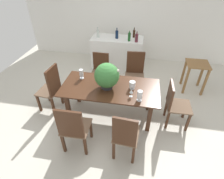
{
  "coord_description": "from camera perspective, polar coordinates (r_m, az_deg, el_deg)",
  "views": [
    {
      "loc": [
        0.54,
        -3.03,
        2.8
      ],
      "look_at": [
        0.02,
        -0.16,
        0.62
      ],
      "focal_mm": 28.9,
      "sensor_mm": 36.0,
      "label": 1
    }
  ],
  "objects": [
    {
      "name": "chair_far_left",
      "position": [
        4.48,
        -3.74,
        6.17
      ],
      "size": [
        0.43,
        0.44,
        0.93
      ],
      "rotation": [
        0.0,
        0.0,
        -0.02
      ],
      "color": "#422616",
      "rests_on": "ground"
    },
    {
      "name": "ground_plane",
      "position": [
        4.17,
        0.09,
        -5.42
      ],
      "size": [
        7.04,
        7.04,
        0.0
      ],
      "primitive_type": "plane",
      "color": "beige"
    },
    {
      "name": "side_table",
      "position": [
        4.84,
        24.97,
        5.28
      ],
      "size": [
        0.51,
        0.49,
        0.75
      ],
      "color": "brown",
      "rests_on": "ground"
    },
    {
      "name": "chair_near_left",
      "position": [
        3.05,
        -12.14,
        -11.65
      ],
      "size": [
        0.47,
        0.46,
        1.02
      ],
      "rotation": [
        0.0,
        0.0,
        3.16
      ],
      "color": "#422616",
      "rests_on": "ground"
    },
    {
      "name": "crystal_vase_center_near",
      "position": [
        3.44,
        6.43,
        1.59
      ],
      "size": [
        0.12,
        0.12,
        0.16
      ],
      "color": "silver",
      "rests_on": "dining_table"
    },
    {
      "name": "back_wall",
      "position": [
        5.86,
        4.91,
        21.88
      ],
      "size": [
        6.4,
        0.1,
        2.6
      ],
      "primitive_type": "cube",
      "color": "white",
      "rests_on": "ground"
    },
    {
      "name": "wine_bottle_clear",
      "position": [
        5.18,
        1.54,
        17.04
      ],
      "size": [
        0.08,
        0.08,
        0.29
      ],
      "color": "#0F1E38",
      "rests_on": "kitchen_counter"
    },
    {
      "name": "flower_centerpiece",
      "position": [
        3.35,
        -1.65,
        4.33
      ],
      "size": [
        0.47,
        0.47,
        0.51
      ],
      "color": "#333338",
      "rests_on": "dining_table"
    },
    {
      "name": "dining_table",
      "position": [
        3.58,
        -0.59,
        -0.67
      ],
      "size": [
        1.91,
        0.91,
        0.73
      ],
      "color": "#422616",
      "rests_on": "ground"
    },
    {
      "name": "wine_bottle_amber",
      "position": [
        5.29,
        6.98,
        17.17
      ],
      "size": [
        0.07,
        0.07,
        0.27
      ],
      "color": "black",
      "rests_on": "kitchen_counter"
    },
    {
      "name": "chair_head_end",
      "position": [
        3.98,
        -18.62,
        0.69
      ],
      "size": [
        0.46,
        0.48,
        1.06
      ],
      "rotation": [
        0.0,
        0.0,
        -1.67
      ],
      "color": "#422616",
      "rests_on": "ground"
    },
    {
      "name": "crystal_vase_left",
      "position": [
        3.16,
        8.77,
        -1.76
      ],
      "size": [
        0.09,
        0.09,
        0.2
      ],
      "color": "silver",
      "rests_on": "dining_table"
    },
    {
      "name": "chair_foot_end",
      "position": [
        3.67,
        19.12,
        -3.99
      ],
      "size": [
        0.47,
        0.45,
        0.94
      ],
      "rotation": [
        0.0,
        0.0,
        1.59
      ],
      "color": "#422616",
      "rests_on": "ground"
    },
    {
      "name": "wine_glass",
      "position": [
        3.23,
        6.12,
        -0.62
      ],
      "size": [
        0.07,
        0.07,
        0.16
      ],
      "color": "silver",
      "rests_on": "dining_table"
    },
    {
      "name": "chair_far_right",
      "position": [
        4.38,
        7.23,
        5.68
      ],
      "size": [
        0.49,
        0.51,
        1.02
      ],
      "rotation": [
        0.0,
        0.0,
        0.08
      ],
      "color": "#422616",
      "rests_on": "ground"
    },
    {
      "name": "wine_bottle_tall",
      "position": [
        5.02,
        5.48,
        16.23
      ],
      "size": [
        0.07,
        0.07,
        0.27
      ],
      "color": "#194C1E",
      "rests_on": "kitchen_counter"
    },
    {
      "name": "crystal_vase_right",
      "position": [
        3.75,
        -9.67,
        5.05
      ],
      "size": [
        0.09,
        0.09,
        0.21
      ],
      "color": "silver",
      "rests_on": "dining_table"
    },
    {
      "name": "chair_near_right",
      "position": [
        2.9,
        4.24,
        -14.23
      ],
      "size": [
        0.43,
        0.49,
        1.01
      ],
      "rotation": [
        0.0,
        0.0,
        3.07
      ],
      "color": "#422616",
      "rests_on": "ground"
    },
    {
      "name": "wine_bottle_green",
      "position": [
        5.26,
        -4.49,
        17.25
      ],
      "size": [
        0.07,
        0.07,
        0.29
      ],
      "color": "#B2BFB7",
      "rests_on": "kitchen_counter"
    },
    {
      "name": "kitchen_counter",
      "position": [
        5.42,
        1.62,
        11.34
      ],
      "size": [
        1.45,
        0.63,
        0.94
      ],
      "primitive_type": "cube",
      "color": "white",
      "rests_on": "ground"
    },
    {
      "name": "wine_bottle_dark",
      "position": [
        4.98,
        7.78,
        15.87
      ],
      "size": [
        0.08,
        0.08,
        0.28
      ],
      "color": "#511E28",
      "rests_on": "kitchen_counter"
    }
  ]
}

